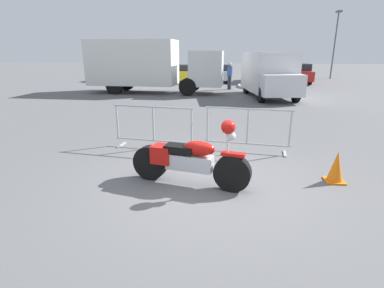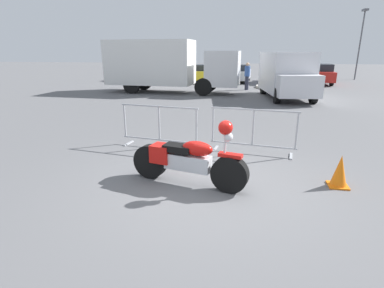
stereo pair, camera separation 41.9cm
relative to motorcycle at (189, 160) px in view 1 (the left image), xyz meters
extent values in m
plane|color=#5B5B5E|center=(0.39, -0.02, -0.48)|extent=(120.00, 120.00, 0.00)
cylinder|color=black|center=(0.77, -0.17, -0.16)|extent=(0.67, 0.32, 0.65)
cylinder|color=black|center=(-0.77, 0.17, -0.16)|extent=(0.67, 0.32, 0.65)
cube|color=silver|center=(0.00, 0.00, -0.05)|extent=(0.89, 0.42, 0.28)
ellipsoid|color=red|center=(0.18, -0.04, 0.23)|extent=(0.61, 0.38, 0.26)
cube|color=black|center=(-0.18, 0.04, 0.19)|extent=(0.58, 0.39, 0.12)
cube|color=red|center=(-0.52, 0.12, 0.05)|extent=(0.43, 0.40, 0.33)
cube|color=red|center=(0.77, -0.17, 0.19)|extent=(0.43, 0.23, 0.06)
cylinder|color=silver|center=(0.67, -0.15, 0.33)|extent=(0.05, 0.05, 0.46)
sphere|color=silver|center=(0.72, -0.16, 0.51)|extent=(0.16, 0.16, 0.16)
sphere|color=red|center=(0.67, -0.15, 0.66)|extent=(0.24, 0.24, 0.24)
cylinder|color=#9EA0A5|center=(-1.15, 2.04, 0.57)|extent=(2.04, 0.31, 0.04)
cylinder|color=#9EA0A5|center=(-1.15, 2.04, -0.28)|extent=(2.04, 0.31, 0.04)
cylinder|color=#9EA0A5|center=(-2.12, 2.17, 0.14)|extent=(0.05, 0.05, 0.85)
cylinder|color=#9EA0A5|center=(-1.15, 2.04, 0.14)|extent=(0.05, 0.05, 0.85)
cylinder|color=#9EA0A5|center=(-0.18, 1.91, 0.14)|extent=(0.05, 0.05, 0.85)
cube|color=#9EA0A5|center=(-2.05, 2.16, -0.47)|extent=(0.12, 0.44, 0.03)
cube|color=#9EA0A5|center=(-0.25, 1.92, -0.47)|extent=(0.12, 0.44, 0.03)
cylinder|color=#9EA0A5|center=(1.15, 2.04, 0.57)|extent=(2.04, 0.31, 0.04)
cylinder|color=#9EA0A5|center=(1.15, 2.04, -0.28)|extent=(2.04, 0.31, 0.04)
cylinder|color=#9EA0A5|center=(0.18, 2.17, 0.14)|extent=(0.05, 0.05, 0.85)
cylinder|color=#9EA0A5|center=(1.15, 2.04, 0.14)|extent=(0.05, 0.05, 0.85)
cylinder|color=#9EA0A5|center=(2.12, 1.91, 0.14)|extent=(0.05, 0.05, 0.85)
cube|color=#9EA0A5|center=(0.25, 2.16, -0.47)|extent=(0.12, 0.44, 0.03)
cube|color=#9EA0A5|center=(2.05, 1.92, -0.47)|extent=(0.12, 0.44, 0.03)
cube|color=white|center=(-4.84, 12.54, 1.25)|extent=(5.07, 2.46, 2.50)
cube|color=silver|center=(-0.55, 12.40, 0.95)|extent=(1.87, 2.24, 1.90)
cylinder|color=black|center=(-1.45, 13.39, 0.00)|extent=(0.97, 0.31, 0.96)
cylinder|color=black|center=(-1.51, 11.46, 0.00)|extent=(0.97, 0.31, 0.96)
cylinder|color=black|center=(-5.66, 13.53, 0.00)|extent=(0.97, 0.31, 0.96)
cylinder|color=black|center=(-5.72, 11.60, 0.00)|extent=(0.97, 0.31, 0.96)
cube|color=silver|center=(2.78, 11.79, 0.83)|extent=(2.62, 4.36, 2.00)
cube|color=silver|center=(3.17, 9.33, 0.36)|extent=(2.02, 1.19, 1.00)
cylinder|color=black|center=(3.94, 9.85, -0.12)|extent=(0.35, 0.75, 0.72)
cylinder|color=black|center=(2.28, 9.59, -0.12)|extent=(0.35, 0.75, 0.72)
cylinder|color=black|center=(3.42, 13.11, -0.12)|extent=(0.35, 0.75, 0.72)
cylinder|color=black|center=(1.76, 12.85, -0.12)|extent=(0.35, 0.75, 0.72)
cube|color=white|center=(-8.88, 20.24, 0.10)|extent=(1.90, 4.18, 0.67)
cube|color=#1E232B|center=(-8.88, 20.09, 0.67)|extent=(1.65, 2.18, 0.48)
cylinder|color=black|center=(-9.50, 21.58, -0.18)|extent=(0.24, 0.62, 0.61)
cylinder|color=black|center=(-8.10, 21.50, -0.18)|extent=(0.24, 0.62, 0.61)
cylinder|color=black|center=(-9.65, 18.97, -0.18)|extent=(0.24, 0.62, 0.61)
cylinder|color=black|center=(-8.25, 18.89, -0.18)|extent=(0.24, 0.62, 0.61)
cube|color=black|center=(-5.89, 19.58, 0.09)|extent=(1.86, 4.10, 0.65)
cube|color=#1E232B|center=(-5.90, 19.44, 0.65)|extent=(1.62, 2.14, 0.47)
cylinder|color=black|center=(-6.51, 20.90, -0.18)|extent=(0.24, 0.61, 0.60)
cylinder|color=black|center=(-5.14, 20.82, -0.18)|extent=(0.24, 0.61, 0.60)
cylinder|color=black|center=(-6.65, 18.34, -0.18)|extent=(0.24, 0.61, 0.60)
cylinder|color=black|center=(-5.28, 18.26, -0.18)|extent=(0.24, 0.61, 0.60)
cube|color=yellow|center=(-2.91, 19.54, 0.09)|extent=(1.85, 4.08, 0.65)
cube|color=#1E232B|center=(-2.92, 19.40, 0.64)|extent=(1.61, 2.13, 0.46)
cylinder|color=black|center=(-3.52, 20.86, -0.18)|extent=(0.24, 0.61, 0.59)
cylinder|color=black|center=(-2.16, 20.78, -0.18)|extent=(0.24, 0.61, 0.59)
cylinder|color=black|center=(-3.67, 18.30, -0.18)|extent=(0.24, 0.61, 0.59)
cylinder|color=black|center=(-2.30, 18.23, -0.18)|extent=(0.24, 0.61, 0.59)
cube|color=#B7BABF|center=(0.07, 19.93, 0.09)|extent=(1.86, 4.09, 0.65)
cube|color=#1E232B|center=(0.06, 19.79, 0.65)|extent=(1.61, 2.13, 0.47)
cylinder|color=black|center=(-0.54, 21.24, -0.18)|extent=(0.24, 0.61, 0.60)
cylinder|color=black|center=(0.83, 21.17, -0.18)|extent=(0.24, 0.61, 0.60)
cylinder|color=black|center=(-0.69, 18.69, -0.18)|extent=(0.24, 0.61, 0.60)
cylinder|color=black|center=(0.68, 18.61, -0.18)|extent=(0.24, 0.61, 0.60)
cube|color=#284799|center=(3.05, 19.75, 0.14)|extent=(2.03, 4.47, 0.71)
cube|color=#1E232B|center=(3.04, 19.60, 0.75)|extent=(1.76, 2.33, 0.51)
cylinder|color=black|center=(2.39, 21.19, -0.15)|extent=(0.26, 0.66, 0.65)
cylinder|color=black|center=(3.88, 21.10, -0.15)|extent=(0.26, 0.66, 0.65)
cylinder|color=black|center=(2.23, 18.40, -0.15)|extent=(0.26, 0.66, 0.65)
cylinder|color=black|center=(3.72, 18.31, -0.15)|extent=(0.26, 0.66, 0.65)
cube|color=#B21E19|center=(6.03, 19.63, 0.13)|extent=(2.00, 4.42, 0.70)
cube|color=#1E232B|center=(6.03, 19.48, 0.74)|extent=(1.74, 2.30, 0.50)
cylinder|color=black|center=(5.38, 21.05, -0.16)|extent=(0.26, 0.65, 0.64)
cylinder|color=black|center=(6.85, 20.96, -0.16)|extent=(0.26, 0.65, 0.64)
cylinder|color=black|center=(5.22, 18.29, -0.16)|extent=(0.26, 0.65, 0.64)
cylinder|color=black|center=(6.69, 18.20, -0.16)|extent=(0.26, 0.65, 0.64)
cylinder|color=#262838|center=(0.78, 14.64, -0.06)|extent=(0.25, 0.25, 0.85)
cylinder|color=#2D4C8C|center=(0.78, 14.64, 0.68)|extent=(0.36, 0.36, 0.62)
sphere|color=tan|center=(0.78, 14.64, 1.10)|extent=(0.22, 0.22, 0.22)
cylinder|color=#ADA89E|center=(3.45, 16.19, -0.41)|extent=(4.12, 4.12, 0.14)
cylinder|color=#38662D|center=(3.45, 16.19, -0.33)|extent=(3.79, 3.79, 0.02)
sphere|color=#33702D|center=(4.02, 16.24, 0.13)|extent=(1.11, 1.11, 1.11)
sphere|color=#3D7A38|center=(3.64, 16.49, 0.07)|extent=(0.97, 0.97, 0.97)
cube|color=orange|center=(2.69, 0.43, -0.47)|extent=(0.34, 0.34, 0.03)
cone|color=orange|center=(2.69, 0.43, -0.17)|extent=(0.28, 0.28, 0.56)
cylinder|color=#595B60|center=(9.90, 23.87, 2.27)|extent=(0.12, 0.12, 5.50)
cube|color=#595B60|center=(9.90, 23.87, 5.12)|extent=(0.36, 0.70, 0.16)
camera|label=1|loc=(0.62, -5.01, 1.85)|focal=28.00mm
camera|label=2|loc=(1.04, -4.95, 1.85)|focal=28.00mm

